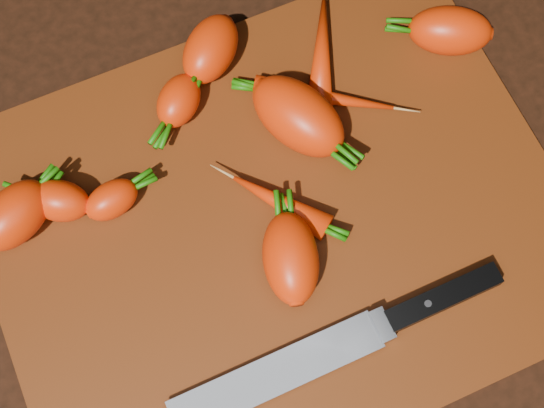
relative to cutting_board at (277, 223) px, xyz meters
name	(u,v)px	position (x,y,z in m)	size (l,w,h in m)	color
ground	(276,226)	(0.00, 0.00, -0.01)	(2.00, 2.00, 0.01)	black
cutting_board	(277,223)	(0.00, 0.00, 0.00)	(0.50, 0.40, 0.01)	#52220A
carrot_0	(15,215)	(-0.21, 0.09, 0.03)	(0.07, 0.05, 0.05)	red
carrot_1	(59,201)	(-0.17, 0.09, 0.02)	(0.05, 0.04, 0.04)	red
carrot_2	(298,116)	(0.05, 0.07, 0.03)	(0.10, 0.06, 0.06)	red
carrot_3	(291,258)	(-0.01, -0.04, 0.03)	(0.08, 0.05, 0.05)	red
carrot_4	(211,49)	(0.01, 0.17, 0.03)	(0.07, 0.05, 0.05)	red
carrot_5	(112,200)	(-0.13, 0.07, 0.02)	(0.05, 0.03, 0.03)	red
carrot_6	(450,31)	(0.22, 0.10, 0.03)	(0.08, 0.05, 0.05)	red
carrot_7	(322,54)	(0.10, 0.13, 0.02)	(0.12, 0.03, 0.03)	red
carrot_8	(324,97)	(0.09, 0.09, 0.02)	(0.13, 0.02, 0.02)	red
carrot_9	(280,203)	(0.01, 0.01, 0.02)	(0.09, 0.02, 0.02)	red
carrot_10	(179,101)	(-0.04, 0.13, 0.02)	(0.05, 0.04, 0.04)	red
knife	(296,365)	(-0.04, -0.12, 0.01)	(0.30, 0.03, 0.02)	gray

